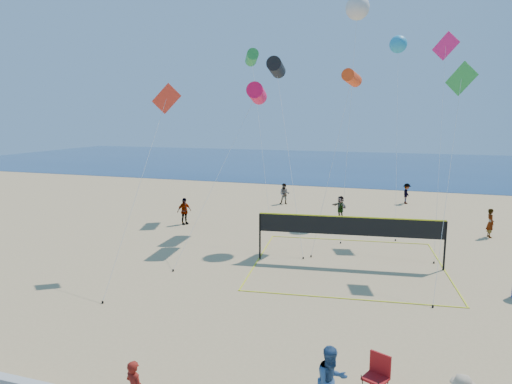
% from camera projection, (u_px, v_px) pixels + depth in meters
% --- Properties ---
extents(ground, '(120.00, 120.00, 0.00)m').
position_uv_depth(ground, '(229.00, 373.00, 13.67)').
color(ground, tan).
rests_on(ground, ground).
extents(ocean, '(140.00, 50.00, 0.03)m').
position_uv_depth(ocean, '(374.00, 165.00, 71.76)').
color(ocean, navy).
rests_on(ocean, ground).
extents(bystander_a, '(1.17, 1.15, 1.90)m').
position_uv_depth(bystander_a, '(331.00, 382.00, 11.55)').
color(bystander_a, '#305079').
rests_on(bystander_a, ground).
extents(far_person_0, '(0.96, 1.20, 1.90)m').
position_uv_depth(far_person_0, '(184.00, 211.00, 32.25)').
color(far_person_0, gray).
rests_on(far_person_0, ground).
extents(far_person_1, '(1.47, 1.42, 1.67)m').
position_uv_depth(far_person_1, '(340.00, 207.00, 34.34)').
color(far_person_1, gray).
rests_on(far_person_1, ground).
extents(far_person_2, '(0.56, 0.75, 1.85)m').
position_uv_depth(far_person_2, '(490.00, 223.00, 28.78)').
color(far_person_2, gray).
rests_on(far_person_2, ground).
extents(far_person_3, '(0.94, 0.76, 1.82)m').
position_uv_depth(far_person_3, '(284.00, 194.00, 39.65)').
color(far_person_3, gray).
rests_on(far_person_3, ground).
extents(far_person_4, '(0.86, 1.26, 1.79)m').
position_uv_depth(far_person_4, '(407.00, 194.00, 39.83)').
color(far_person_4, gray).
rests_on(far_person_4, ground).
extents(camp_chair, '(0.79, 0.90, 1.27)m').
position_uv_depth(camp_chair, '(378.00, 372.00, 12.55)').
color(camp_chair, maroon).
rests_on(camp_chair, ground).
extents(volleyball_net, '(10.62, 10.49, 2.55)m').
position_uv_depth(volleyball_net, '(349.00, 231.00, 23.40)').
color(volleyball_net, black).
rests_on(volleyball_net, ground).
extents(kite_0, '(2.65, 8.83, 9.60)m').
position_uv_depth(kite_0, '(257.00, 94.00, 27.59)').
color(kite_0, '#F50E48').
rests_on(kite_0, ground).
extents(kite_1, '(4.31, 8.53, 11.48)m').
position_uv_depth(kite_1, '(276.00, 68.00, 30.68)').
color(kite_1, black).
rests_on(kite_1, ground).
extents(kite_2, '(1.94, 5.31, 10.32)m').
position_uv_depth(kite_2, '(352.00, 78.00, 26.87)').
color(kite_2, '#F44213').
rests_on(kite_2, ground).
extents(kite_3, '(1.52, 5.88, 9.22)m').
position_uv_depth(kite_3, '(163.00, 110.00, 22.38)').
color(kite_3, red).
rests_on(kite_3, ground).
extents(kite_4, '(1.83, 6.96, 10.27)m').
position_uv_depth(kite_4, '(460.00, 89.00, 22.24)').
color(kite_4, green).
rests_on(kite_4, ground).
extents(kite_5, '(1.60, 7.91, 12.84)m').
position_uv_depth(kite_5, '(445.00, 57.00, 28.42)').
color(kite_5, '#E11D73').
rests_on(kite_5, ground).
extents(kite_6, '(1.96, 4.35, 14.96)m').
position_uv_depth(kite_6, '(357.00, 8.00, 28.24)').
color(kite_6, silver).
rests_on(kite_6, ground).
extents(kite_7, '(1.65, 8.48, 13.41)m').
position_uv_depth(kite_7, '(398.00, 44.00, 33.30)').
color(kite_7, '#2494C7').
rests_on(kite_7, ground).
extents(kite_8, '(4.05, 6.62, 12.59)m').
position_uv_depth(kite_8, '(252.00, 58.00, 34.72)').
color(kite_8, green).
rests_on(kite_8, ground).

